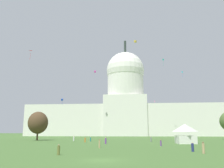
# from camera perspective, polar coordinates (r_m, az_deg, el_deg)

# --- Properties ---
(ground_plane) EXTENTS (800.00, 800.00, 0.00)m
(ground_plane) POSITION_cam_1_polar(r_m,az_deg,el_deg) (30.02, -2.11, -17.47)
(ground_plane) COLOR #42662D
(capitol_building) EXTENTS (145.92, 28.76, 73.37)m
(capitol_building) POSITION_cam_1_polar(r_m,az_deg,el_deg) (182.69, 3.24, -5.57)
(capitol_building) COLOR silver
(capitol_building) RESTS_ON ground_plane
(event_tent) EXTENTS (5.62, 5.53, 5.37)m
(event_tent) POSITION_cam_1_polar(r_m,az_deg,el_deg) (71.51, 16.84, -11.07)
(event_tent) COLOR white
(event_tent) RESTS_ON ground_plane
(tree_west_mid) EXTENTS (10.03, 9.98, 10.77)m
(tree_west_mid) POSITION_cam_1_polar(r_m,az_deg,el_deg) (97.75, -16.98, -8.68)
(tree_west_mid) COLOR #4C3823
(tree_west_mid) RESTS_ON ground_plane
(person_purple_back_center) EXTENTS (0.34, 0.34, 1.47)m
(person_purple_back_center) POSITION_cam_1_polar(r_m,az_deg,el_deg) (59.15, 11.40, -13.43)
(person_purple_back_center) COLOR #703D93
(person_purple_back_center) RESTS_ON ground_plane
(person_olive_lawn_far_right) EXTENTS (0.56, 0.56, 1.51)m
(person_olive_lawn_far_right) POSITION_cam_1_polar(r_m,az_deg,el_deg) (37.03, -12.43, -14.94)
(person_olive_lawn_far_right) COLOR olive
(person_olive_lawn_far_right) RESTS_ON ground_plane
(person_tan_near_tree_west) EXTENTS (0.45, 0.45, 1.77)m
(person_tan_near_tree_west) POSITION_cam_1_polar(r_m,az_deg,el_deg) (41.15, 20.66, -13.91)
(person_tan_near_tree_west) COLOR tan
(person_tan_near_tree_west) RESTS_ON ground_plane
(person_navy_lawn_far_left) EXTENTS (0.54, 0.54, 1.57)m
(person_navy_lawn_far_left) POSITION_cam_1_polar(r_m,az_deg,el_deg) (44.34, 18.39, -13.93)
(person_navy_lawn_far_left) COLOR navy
(person_navy_lawn_far_left) RESTS_ON ground_plane
(person_white_front_center) EXTENTS (0.42, 0.42, 1.79)m
(person_white_front_center) POSITION_cam_1_polar(r_m,az_deg,el_deg) (88.85, -8.97, -12.55)
(person_white_front_center) COLOR silver
(person_white_front_center) RESTS_ON ground_plane
(person_purple_back_left) EXTENTS (0.62, 0.62, 1.75)m
(person_purple_back_left) POSITION_cam_1_polar(r_m,az_deg,el_deg) (67.74, -1.49, -13.21)
(person_purple_back_left) COLOR #703D93
(person_purple_back_left) RESTS_ON ground_plane
(person_orange_near_tree_east) EXTENTS (0.46, 0.46, 1.58)m
(person_orange_near_tree_east) POSITION_cam_1_polar(r_m,az_deg,el_deg) (78.23, -6.35, -12.90)
(person_orange_near_tree_east) COLOR orange
(person_orange_near_tree_east) RESTS_ON ground_plane
(person_tan_mid_left) EXTENTS (0.47, 0.47, 1.77)m
(person_tan_mid_left) POSITION_cam_1_polar(r_m,az_deg,el_deg) (51.24, -2.97, -13.85)
(person_tan_mid_left) COLOR tan
(person_tan_mid_left) RESTS_ON ground_plane
(person_grey_front_right) EXTENTS (0.51, 0.51, 1.75)m
(person_grey_front_right) POSITION_cam_1_polar(r_m,az_deg,el_deg) (81.39, 9.14, -12.71)
(person_grey_front_right) COLOR gray
(person_grey_front_right) RESTS_ON ground_plane
(person_teal_near_tent) EXTENTS (0.44, 0.44, 1.61)m
(person_teal_near_tent) POSITION_cam_1_polar(r_m,az_deg,el_deg) (84.30, -5.06, -12.78)
(person_teal_near_tent) COLOR #1E757A
(person_teal_near_tent) RESTS_ON ground_plane
(kite_gold_high) EXTENTS (1.39, 1.37, 1.11)m
(kite_gold_high) POSITION_cam_1_polar(r_m,az_deg,el_deg) (128.64, 5.49, 9.91)
(kite_gold_high) COLOR gold
(kite_pink_mid) EXTENTS (0.49, 0.39, 0.83)m
(kite_pink_mid) POSITION_cam_1_polar(r_m,az_deg,el_deg) (153.57, 9.97, -4.07)
(kite_pink_mid) COLOR pink
(kite_blue_low) EXTENTS (0.79, 0.85, 2.57)m
(kite_blue_low) POSITION_cam_1_polar(r_m,az_deg,el_deg) (101.05, -11.64, -3.63)
(kite_blue_low) COLOR blue
(kite_red_mid) EXTENTS (1.25, 1.17, 3.29)m
(kite_red_mid) POSITION_cam_1_polar(r_m,az_deg,el_deg) (101.31, -18.48, 7.02)
(kite_red_mid) COLOR red
(kite_cyan_high) EXTENTS (0.98, 0.98, 3.92)m
(kite_cyan_high) POSITION_cam_1_polar(r_m,az_deg,el_deg) (168.28, 16.16, 2.70)
(kite_cyan_high) COLOR #33BCDB
(kite_magenta_high) EXTENTS (1.25, 1.31, 1.29)m
(kite_magenta_high) POSITION_cam_1_polar(r_m,az_deg,el_deg) (159.71, -4.02, 2.91)
(kite_magenta_high) COLOR #D1339E
(kite_turquoise_high) EXTENTS (0.87, 0.51, 4.42)m
(kite_turquoise_high) POSITION_cam_1_polar(r_m,az_deg,el_deg) (153.93, 11.93, 5.43)
(kite_turquoise_high) COLOR teal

